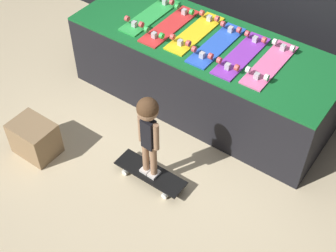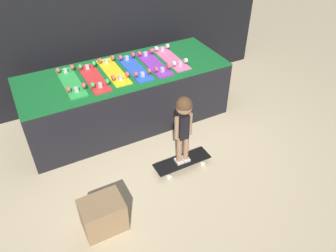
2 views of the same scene
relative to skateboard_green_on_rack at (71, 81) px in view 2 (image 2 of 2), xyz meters
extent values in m
plane|color=beige|center=(0.62, -0.53, -0.74)|extent=(16.00, 16.00, 0.00)
cube|color=black|center=(0.62, 0.72, 0.40)|extent=(4.87, 0.10, 2.28)
cube|color=black|center=(0.62, -0.02, -0.39)|extent=(2.46, 0.91, 0.70)
cube|color=#146028|center=(0.62, -0.02, -0.03)|extent=(2.46, 0.91, 0.02)
cube|color=green|center=(0.00, 0.00, -0.01)|extent=(0.19, 0.70, 0.01)
cube|color=#B7B7BC|center=(0.00, 0.23, 0.02)|extent=(0.04, 0.04, 0.05)
cylinder|color=#D84C4C|center=(0.08, 0.23, 0.05)|extent=(0.03, 0.05, 0.05)
cylinder|color=#D84C4C|center=(-0.08, 0.23, 0.05)|extent=(0.03, 0.05, 0.05)
cube|color=#B7B7BC|center=(0.00, -0.23, 0.02)|extent=(0.04, 0.04, 0.05)
cylinder|color=#D84C4C|center=(0.08, -0.23, 0.05)|extent=(0.03, 0.05, 0.05)
cylinder|color=#D84C4C|center=(-0.08, -0.23, 0.05)|extent=(0.03, 0.05, 0.05)
cube|color=red|center=(0.25, -0.03, -0.01)|extent=(0.19, 0.70, 0.01)
cube|color=#B7B7BC|center=(0.25, 0.20, 0.02)|extent=(0.04, 0.04, 0.05)
cylinder|color=green|center=(0.33, 0.20, 0.05)|extent=(0.03, 0.05, 0.05)
cylinder|color=green|center=(0.17, 0.20, 0.05)|extent=(0.03, 0.05, 0.05)
cube|color=#B7B7BC|center=(0.25, -0.27, 0.02)|extent=(0.04, 0.04, 0.05)
cylinder|color=green|center=(0.33, -0.27, 0.05)|extent=(0.03, 0.05, 0.05)
cylinder|color=green|center=(0.17, -0.27, 0.05)|extent=(0.03, 0.05, 0.05)
cube|color=yellow|center=(0.50, 0.01, -0.01)|extent=(0.19, 0.70, 0.01)
cube|color=#B7B7BC|center=(0.50, 0.24, 0.02)|extent=(0.04, 0.04, 0.05)
cylinder|color=#D84C4C|center=(0.58, 0.24, 0.05)|extent=(0.03, 0.05, 0.05)
cylinder|color=#D84C4C|center=(0.42, 0.24, 0.05)|extent=(0.03, 0.05, 0.05)
cube|color=#B7B7BC|center=(0.50, -0.22, 0.02)|extent=(0.04, 0.04, 0.05)
cylinder|color=#D84C4C|center=(0.58, -0.22, 0.05)|extent=(0.03, 0.05, 0.05)
cylinder|color=#D84C4C|center=(0.42, -0.22, 0.05)|extent=(0.03, 0.05, 0.05)
cube|color=blue|center=(0.75, -0.03, -0.01)|extent=(0.19, 0.70, 0.01)
cube|color=#B7B7BC|center=(0.75, 0.20, 0.02)|extent=(0.04, 0.04, 0.05)
cylinder|color=#D84C4C|center=(0.83, 0.20, 0.05)|extent=(0.03, 0.05, 0.05)
cylinder|color=#D84C4C|center=(0.66, 0.20, 0.05)|extent=(0.03, 0.05, 0.05)
cube|color=#B7B7BC|center=(0.75, -0.26, 0.02)|extent=(0.04, 0.04, 0.05)
cylinder|color=#D84C4C|center=(0.83, -0.26, 0.05)|extent=(0.03, 0.05, 0.05)
cylinder|color=#D84C4C|center=(0.66, -0.26, 0.05)|extent=(0.03, 0.05, 0.05)
cube|color=purple|center=(0.99, -0.04, -0.01)|extent=(0.19, 0.70, 0.01)
cube|color=#B7B7BC|center=(0.99, 0.20, 0.02)|extent=(0.04, 0.04, 0.05)
cylinder|color=#D84C4C|center=(1.08, 0.20, 0.05)|extent=(0.03, 0.05, 0.05)
cylinder|color=#D84C4C|center=(0.91, 0.20, 0.05)|extent=(0.03, 0.05, 0.05)
cube|color=#B7B7BC|center=(0.99, -0.27, 0.02)|extent=(0.04, 0.04, 0.05)
cylinder|color=#D84C4C|center=(1.08, -0.27, 0.05)|extent=(0.03, 0.05, 0.05)
cylinder|color=#D84C4C|center=(0.91, -0.27, 0.05)|extent=(0.03, 0.05, 0.05)
cube|color=pink|center=(1.24, -0.01, -0.01)|extent=(0.19, 0.70, 0.01)
cube|color=#B7B7BC|center=(1.24, 0.23, 0.02)|extent=(0.04, 0.04, 0.05)
cylinder|color=white|center=(1.32, 0.23, 0.05)|extent=(0.03, 0.05, 0.05)
cylinder|color=white|center=(1.16, 0.23, 0.05)|extent=(0.03, 0.05, 0.05)
cube|color=#B7B7BC|center=(1.24, -0.24, 0.02)|extent=(0.04, 0.04, 0.05)
cylinder|color=white|center=(1.32, -0.24, 0.05)|extent=(0.03, 0.05, 0.05)
cylinder|color=white|center=(1.16, -0.24, 0.05)|extent=(0.03, 0.05, 0.05)
cube|color=black|center=(0.81, -1.09, -0.65)|extent=(0.63, 0.20, 0.01)
cube|color=#B7B7BC|center=(1.02, -1.09, -0.68)|extent=(0.04, 0.04, 0.05)
cylinder|color=white|center=(1.02, -1.00, -0.71)|extent=(0.05, 0.03, 0.05)
cylinder|color=white|center=(1.02, -1.17, -0.71)|extent=(0.05, 0.03, 0.05)
cube|color=#B7B7BC|center=(0.60, -1.09, -0.68)|extent=(0.04, 0.04, 0.05)
cylinder|color=white|center=(0.60, -1.00, -0.71)|extent=(0.05, 0.03, 0.05)
cylinder|color=white|center=(0.60, -1.17, -0.71)|extent=(0.05, 0.03, 0.05)
cube|color=silver|center=(0.85, -1.09, -0.63)|extent=(0.08, 0.10, 0.02)
cylinder|color=#997051|center=(0.85, -1.09, -0.46)|extent=(0.06, 0.06, 0.32)
cube|color=silver|center=(0.77, -1.09, -0.63)|extent=(0.08, 0.10, 0.02)
cylinder|color=#997051|center=(0.77, -1.09, -0.46)|extent=(0.06, 0.06, 0.32)
cube|color=black|center=(0.81, -1.09, -0.18)|extent=(0.11, 0.08, 0.28)
cylinder|color=#997051|center=(0.88, -1.09, -0.17)|extent=(0.05, 0.05, 0.26)
cylinder|color=#997051|center=(0.73, -1.08, -0.17)|extent=(0.05, 0.05, 0.26)
sphere|color=#997051|center=(0.81, -1.09, 0.06)|extent=(0.16, 0.16, 0.16)
sphere|color=#4C331E|center=(0.81, -1.09, 0.08)|extent=(0.16, 0.16, 0.16)
cube|color=#8E704C|center=(-0.19, -1.42, -0.58)|extent=(0.37, 0.28, 0.32)
camera|label=1|loc=(2.35, -2.97, 2.38)|focal=50.00mm
camera|label=2|loc=(-0.53, -3.28, 1.83)|focal=35.00mm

